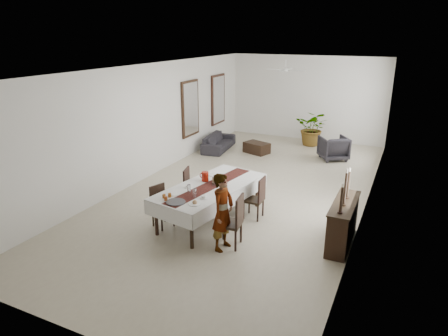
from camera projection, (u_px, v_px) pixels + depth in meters
floor at (247, 190)px, 10.69m from camera, size 6.00×12.00×0.00m
ceiling at (249, 67)px, 9.66m from camera, size 6.00×12.00×0.02m
wall_back at (307, 98)px, 15.31m from camera, size 6.00×0.02×3.20m
wall_front at (70, 233)px, 5.04m from camera, size 6.00×0.02×3.20m
wall_left at (151, 121)px, 11.38m from camera, size 0.02×12.00×3.20m
wall_right at (372, 145)px, 8.96m from camera, size 0.02×12.00×3.20m
dining_table_top at (210, 187)px, 8.75m from camera, size 1.51×2.72×0.05m
table_leg_fl at (156, 218)px, 8.19m from camera, size 0.09×0.09×0.75m
table_leg_fr at (192, 231)px, 7.68m from camera, size 0.09×0.09×0.75m
table_leg_bl at (225, 184)px, 10.08m from camera, size 0.09×0.09×0.75m
table_leg_br at (257, 192)px, 9.56m from camera, size 0.09×0.09×0.75m
tablecloth_top at (210, 186)px, 8.74m from camera, size 1.73×2.95×0.01m
tablecloth_drape_left at (189, 186)px, 9.13m from camera, size 0.50×2.73×0.32m
tablecloth_drape_right at (234, 199)px, 8.44m from camera, size 0.50×2.73×0.32m
tablecloth_drape_near at (167, 215)px, 7.72m from camera, size 1.25×0.23×0.32m
tablecloth_drape_far at (244, 175)px, 9.85m from camera, size 1.25×0.23×0.32m
table_runner at (210, 186)px, 8.73m from camera, size 0.84×2.71×0.00m
red_pitcher at (205, 177)px, 8.97m from camera, size 0.19×0.19×0.21m
pitcher_handle at (202, 176)px, 9.02m from camera, size 0.13×0.04×0.13m
wine_glass_near at (195, 193)px, 8.10m from camera, size 0.08×0.08×0.18m
wine_glass_mid at (189, 189)px, 8.31m from camera, size 0.08×0.08×0.18m
wine_glass_far at (214, 182)px, 8.72m from camera, size 0.08×0.08×0.18m
teacup_right at (204, 197)px, 8.05m from camera, size 0.10×0.10×0.06m
saucer_right at (204, 198)px, 8.06m from camera, size 0.16×0.16×0.01m
teacup_left at (188, 186)px, 8.61m from camera, size 0.10×0.10×0.06m
saucer_left at (188, 187)px, 8.62m from camera, size 0.16×0.16×0.01m
plate_near_right at (195, 204)px, 7.79m from camera, size 0.26×0.26×0.02m
bread_near_right at (195, 202)px, 7.78m from camera, size 0.10×0.10×0.10m
plate_near_left at (175, 193)px, 8.29m from camera, size 0.26×0.26×0.02m
plate_far_left at (214, 175)px, 9.38m from camera, size 0.26×0.26×0.02m
serving_tray at (176, 202)px, 7.86m from camera, size 0.39×0.39×0.02m
jam_jar_a at (166, 198)px, 7.96m from camera, size 0.07×0.07×0.08m
jam_jar_b at (164, 196)px, 8.07m from camera, size 0.07×0.07×0.08m
jam_jar_c at (170, 195)px, 8.12m from camera, size 0.07×0.07×0.08m
fruit_basket at (219, 180)px, 8.90m from camera, size 0.32×0.32×0.11m
fruit_red at (221, 177)px, 8.87m from camera, size 0.10×0.10×0.10m
fruit_green at (219, 176)px, 8.92m from camera, size 0.09×0.09×0.09m
fruit_yellow at (218, 178)px, 8.83m from camera, size 0.09×0.09×0.09m
chair_right_near_seat at (229, 224)px, 7.76m from camera, size 0.50×0.50×0.05m
chair_right_near_leg_fl at (236, 241)px, 7.62m from camera, size 0.05×0.05×0.45m
chair_right_near_leg_fr at (241, 232)px, 7.95m from camera, size 0.05×0.05×0.45m
chair_right_near_leg_bl at (217, 238)px, 7.73m from camera, size 0.05×0.05×0.45m
chair_right_near_leg_br at (223, 229)px, 8.06m from camera, size 0.05×0.05×0.45m
chair_right_near_back at (240, 211)px, 7.60m from camera, size 0.09×0.45×0.57m
chair_right_far_seat at (254, 200)px, 8.96m from camera, size 0.42×0.42×0.05m
chair_right_far_leg_fl at (258, 213)px, 8.82m from camera, size 0.04×0.04×0.41m
chair_right_far_leg_fr at (263, 208)px, 9.11m from camera, size 0.04×0.04×0.41m
chair_right_far_leg_bl at (244, 211)px, 8.96m from camera, size 0.04×0.04×0.41m
chair_right_far_leg_br at (249, 205)px, 9.25m from camera, size 0.04×0.04×0.41m
chair_right_far_back at (262, 190)px, 8.79m from camera, size 0.04×0.41×0.53m
chair_left_near_seat at (163, 209)px, 8.56m from camera, size 0.50×0.50×0.04m
chair_left_near_leg_fl at (165, 214)px, 8.84m from camera, size 0.05×0.05×0.38m
chair_left_near_leg_fr at (153, 218)px, 8.62m from camera, size 0.05×0.05×0.38m
chair_left_near_leg_bl at (174, 218)px, 8.62m from camera, size 0.05×0.05×0.38m
chair_left_near_leg_br at (162, 223)px, 8.41m from camera, size 0.05×0.05×0.38m
chair_left_near_back at (157, 195)px, 8.59m from camera, size 0.16×0.38×0.49m
chair_left_far_seat at (195, 192)px, 9.36m from camera, size 0.52×0.52×0.05m
chair_left_far_leg_fl at (190, 198)px, 9.63m from camera, size 0.05×0.05×0.43m
chair_left_far_leg_fr at (186, 204)px, 9.30m from camera, size 0.05×0.05×0.43m
chair_left_far_leg_bl at (204, 199)px, 9.57m from camera, size 0.05×0.05×0.43m
chair_left_far_leg_br at (201, 205)px, 9.24m from camera, size 0.05×0.05×0.43m
chair_left_far_back at (186, 180)px, 9.30m from camera, size 0.14×0.43×0.55m
woman at (223, 212)px, 7.56m from camera, size 0.43×0.60×1.54m
sideboard_body at (343, 224)px, 7.83m from camera, size 0.38×1.44×0.86m
sideboard_top at (345, 203)px, 7.69m from camera, size 0.42×1.50×0.03m
candlestick_near_base at (340, 212)px, 7.23m from camera, size 0.10×0.10×0.03m
candlestick_near_shaft at (341, 200)px, 7.14m from camera, size 0.05×0.05×0.48m
candlestick_near_candle at (343, 185)px, 7.06m from camera, size 0.03×0.03×0.08m
candlestick_mid_base at (344, 205)px, 7.55m from camera, size 0.10×0.10×0.03m
candlestick_mid_shaft at (345, 189)px, 7.45m from camera, size 0.05×0.05×0.62m
candlestick_mid_candle at (347, 171)px, 7.34m from camera, size 0.03×0.03×0.08m
candlestick_far_base at (347, 197)px, 7.88m from camera, size 0.10×0.10×0.03m
candlestick_far_shaft at (348, 184)px, 7.79m from camera, size 0.05×0.05×0.53m
candlestick_far_candle at (350, 170)px, 7.70m from camera, size 0.03×0.03×0.08m
sofa at (219, 142)px, 14.32m from camera, size 0.93×1.91×0.54m
armchair at (333, 148)px, 13.14m from camera, size 1.16×1.17×0.78m
coffee_table at (257, 148)px, 13.91m from camera, size 0.97×0.79×0.37m
potted_plant at (313, 128)px, 14.71m from camera, size 1.22×1.07×1.31m
mirror_frame_near at (190, 109)px, 13.25m from camera, size 0.06×1.05×1.85m
mirror_glass_near at (191, 109)px, 13.24m from camera, size 0.01×0.90×1.70m
mirror_frame_far at (218, 99)px, 15.05m from camera, size 0.06×1.05×1.85m
mirror_glass_far at (219, 100)px, 15.03m from camera, size 0.01×0.90×1.70m
fan_rod at (286, 63)px, 12.26m from camera, size 0.04×0.04×0.20m
fan_hub at (285, 70)px, 12.32m from camera, size 0.16×0.16×0.08m
fan_blade_n at (288, 69)px, 12.62m from camera, size 0.10×0.55×0.01m
fan_blade_s at (282, 71)px, 12.02m from camera, size 0.10×0.55×0.01m
fan_blade_e at (296, 70)px, 12.18m from camera, size 0.55×0.10×0.01m
fan_blade_w at (274, 69)px, 12.46m from camera, size 0.55×0.10×0.01m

